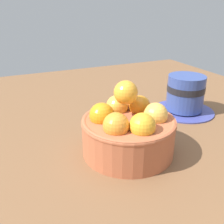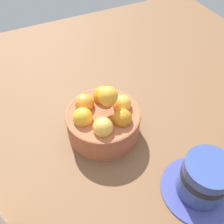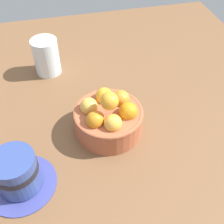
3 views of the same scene
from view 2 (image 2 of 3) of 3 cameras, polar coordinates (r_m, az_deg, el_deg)
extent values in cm
cube|color=brown|center=(58.46, -1.82, -5.31)|extent=(120.16, 105.80, 3.05)
cylinder|color=#AD5938|center=(54.88, -1.94, -2.39)|extent=(15.44, 15.44, 6.15)
torus|color=#AD5938|center=(52.88, -2.01, -0.52)|extent=(15.64, 15.64, 1.00)
sphere|color=orange|center=(50.68, 2.27, -1.38)|extent=(3.89, 3.89, 3.89)
sphere|color=#F7AB3E|center=(53.66, 1.98, 2.13)|extent=(3.91, 3.91, 3.91)
sphere|color=orange|center=(55.13, -2.09, 3.63)|extent=(4.14, 4.14, 4.14)
sphere|color=orange|center=(53.74, -6.11, 1.91)|extent=(4.01, 4.01, 4.01)
sphere|color=gold|center=(50.76, -6.29, -1.60)|extent=(4.00, 4.00, 4.00)
sphere|color=#F0AF47|center=(49.17, -1.98, -3.40)|extent=(4.03, 4.03, 4.03)
sphere|color=orange|center=(50.22, -1.11, 3.83)|extent=(3.94, 3.94, 3.94)
cylinder|color=#3C428E|center=(52.10, 18.58, -15.90)|extent=(13.94, 13.94, 0.60)
cylinder|color=#33478C|center=(48.46, 19.80, -13.54)|extent=(8.36, 8.36, 8.04)
cylinder|color=black|center=(47.56, 20.14, -12.89)|extent=(8.52, 8.52, 1.45)
camera|label=1|loc=(0.59, -44.30, 13.08)|focal=41.07mm
camera|label=3|loc=(0.61, 55.83, 36.90)|focal=44.51mm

